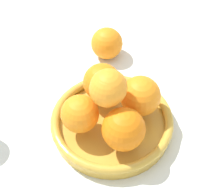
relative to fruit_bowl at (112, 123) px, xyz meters
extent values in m
plane|color=silver|center=(0.00, 0.00, -0.02)|extent=(4.00, 4.00, 0.00)
cylinder|color=gold|center=(0.00, 0.00, -0.01)|extent=(0.24, 0.24, 0.02)
torus|color=gold|center=(0.00, 0.00, 0.01)|extent=(0.25, 0.25, 0.02)
sphere|color=orange|center=(-0.01, 0.06, 0.06)|extent=(0.08, 0.08, 0.08)
sphere|color=orange|center=(-0.06, -0.01, 0.06)|extent=(0.08, 0.08, 0.08)
sphere|color=orange|center=(0.01, -0.06, 0.06)|extent=(0.07, 0.07, 0.07)
sphere|color=orange|center=(0.06, 0.01, 0.06)|extent=(0.08, 0.08, 0.08)
sphere|color=orange|center=(0.01, -0.01, 0.12)|extent=(0.07, 0.07, 0.07)
sphere|color=orange|center=(0.01, -0.01, 0.12)|extent=(0.07, 0.07, 0.07)
sphere|color=orange|center=(-0.22, 0.03, 0.02)|extent=(0.08, 0.08, 0.08)
camera|label=1|loc=(0.45, -0.10, 0.60)|focal=60.00mm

